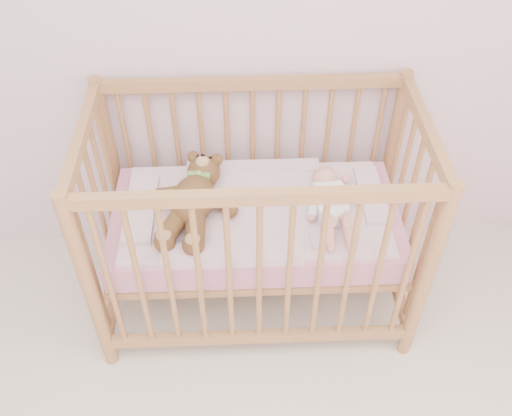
{
  "coord_description": "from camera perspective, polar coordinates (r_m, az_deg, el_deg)",
  "views": [
    {
      "loc": [
        0.18,
        -0.12,
        2.24
      ],
      "look_at": [
        0.25,
        1.55,
        0.62
      ],
      "focal_mm": 40.0,
      "sensor_mm": 36.0,
      "label": 1
    }
  ],
  "objects": [
    {
      "name": "mattress",
      "position": [
        2.46,
        -0.05,
        -1.45
      ],
      "size": [
        1.22,
        0.62,
        0.13
      ],
      "primitive_type": "cube",
      "color": "pink",
      "rests_on": "crib"
    },
    {
      "name": "blanket",
      "position": [
        2.41,
        -0.05,
        -0.2
      ],
      "size": [
        1.1,
        0.58,
        0.06
      ],
      "primitive_type": null,
      "color": "pink",
      "rests_on": "mattress"
    },
    {
      "name": "teddy_bear",
      "position": [
        2.34,
        -6.36,
        0.77
      ],
      "size": [
        0.5,
        0.63,
        0.16
      ],
      "primitive_type": null,
      "rotation": [
        0.0,
        0.0,
        -0.21
      ],
      "color": "brown",
      "rests_on": "blanket"
    },
    {
      "name": "crib",
      "position": [
        2.45,
        -0.05,
        -1.2
      ],
      "size": [
        1.36,
        0.76,
        1.0
      ],
      "primitive_type": null,
      "color": "#AD8449",
      "rests_on": "floor"
    },
    {
      "name": "baby",
      "position": [
        2.37,
        7.48,
        0.97
      ],
      "size": [
        0.25,
        0.49,
        0.11
      ],
      "primitive_type": null,
      "rotation": [
        0.0,
        0.0,
        0.05
      ],
      "color": "white",
      "rests_on": "blanket"
    }
  ]
}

